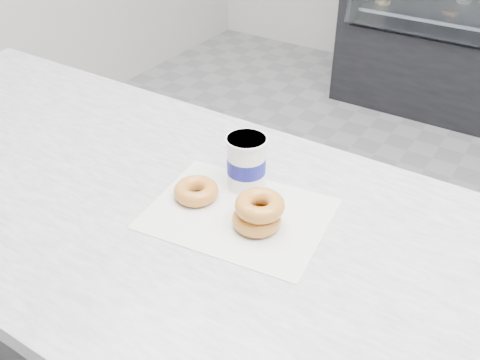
# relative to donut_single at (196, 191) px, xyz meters

# --- Properties ---
(wax_paper) EXTENTS (0.37, 0.30, 0.00)m
(wax_paper) POSITION_rel_donut_single_xyz_m (0.10, 0.00, -0.02)
(wax_paper) COLOR silver
(wax_paper) RESTS_ON counter
(donut_single) EXTENTS (0.10, 0.10, 0.03)m
(donut_single) POSITION_rel_donut_single_xyz_m (0.00, 0.00, 0.00)
(donut_single) COLOR gold
(donut_single) RESTS_ON wax_paper
(donut_stack) EXTENTS (0.13, 0.13, 0.06)m
(donut_stack) POSITION_rel_donut_single_xyz_m (0.15, -0.01, 0.02)
(donut_stack) COLOR gold
(donut_stack) RESTS_ON wax_paper
(coffee_cup) EXTENTS (0.10, 0.10, 0.11)m
(coffee_cup) POSITION_rel_donut_single_xyz_m (0.06, 0.09, 0.04)
(coffee_cup) COLOR white
(coffee_cup) RESTS_ON counter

